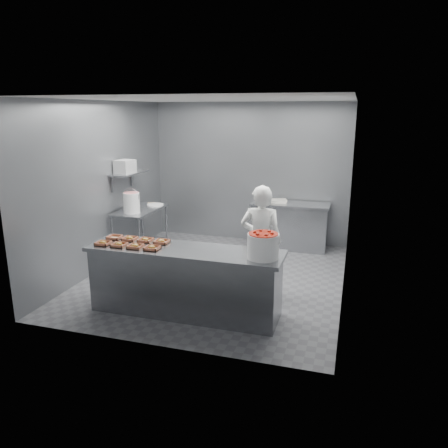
{
  "coord_description": "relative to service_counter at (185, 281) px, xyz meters",
  "views": [
    {
      "loc": [
        2.05,
        -6.37,
        2.65
      ],
      "look_at": [
        0.19,
        -0.2,
        0.96
      ],
      "focal_mm": 35.0,
      "sensor_mm": 36.0,
      "label": 1
    }
  ],
  "objects": [
    {
      "name": "wall_shelf",
      "position": [
        -1.82,
        1.95,
        1.1
      ],
      "size": [
        0.35,
        0.9,
        0.03
      ],
      "primitive_type": "cube",
      "color": "slate",
      "rests_on": "wall_left"
    },
    {
      "name": "tray_2",
      "position": [
        -0.63,
        -0.15,
        0.47
      ],
      "size": [
        0.19,
        0.18,
        0.06
      ],
      "color": "tan",
      "rests_on": "service_counter"
    },
    {
      "name": "service_counter",
      "position": [
        0.0,
        0.0,
        0.0
      ],
      "size": [
        2.6,
        0.7,
        0.9
      ],
      "color": "slate",
      "rests_on": "ground"
    },
    {
      "name": "rag",
      "position": [
        -1.63,
        2.39,
        0.46
      ],
      "size": [
        0.19,
        0.18,
        0.02
      ],
      "primitive_type": "cube",
      "rotation": [
        0.0,
        0.0,
        0.43
      ],
      "color": "#CCB28C",
      "rests_on": "prep_table"
    },
    {
      "name": "wall_left",
      "position": [
        -2.0,
        1.35,
        0.95
      ],
      "size": [
        0.04,
        4.5,
        2.8
      ],
      "primitive_type": "cube",
      "color": "slate",
      "rests_on": "ground"
    },
    {
      "name": "appliance",
      "position": [
        -1.82,
        1.8,
        1.23
      ],
      "size": [
        0.32,
        0.35,
        0.23
      ],
      "primitive_type": "cube",
      "rotation": [
        0.0,
        0.0,
        -0.16
      ],
      "color": "gray",
      "rests_on": "wall_shelf"
    },
    {
      "name": "tray_3",
      "position": [
        -0.39,
        -0.15,
        0.47
      ],
      "size": [
        0.19,
        0.18,
        0.06
      ],
      "color": "tan",
      "rests_on": "service_counter"
    },
    {
      "name": "tray_7",
      "position": [
        -0.39,
        0.15,
        0.47
      ],
      "size": [
        0.19,
        0.18,
        0.06
      ],
      "color": "tan",
      "rests_on": "service_counter"
    },
    {
      "name": "tray_4",
      "position": [
        -1.1,
        0.15,
        0.47
      ],
      "size": [
        0.19,
        0.18,
        0.04
      ],
      "color": "tan",
      "rests_on": "service_counter"
    },
    {
      "name": "tray_1",
      "position": [
        -0.87,
        -0.15,
        0.47
      ],
      "size": [
        0.19,
        0.18,
        0.06
      ],
      "color": "tan",
      "rests_on": "service_counter"
    },
    {
      "name": "worker",
      "position": [
        0.83,
        0.88,
        0.36
      ],
      "size": [
        0.63,
        0.44,
        1.63
      ],
      "primitive_type": "imported",
      "rotation": [
        0.0,
        0.0,
        3.22
      ],
      "color": "white",
      "rests_on": "ground"
    },
    {
      "name": "ceiling",
      "position": [
        0.0,
        1.35,
        2.35
      ],
      "size": [
        4.5,
        4.5,
        0.0
      ],
      "primitive_type": "plane",
      "rotation": [
        3.14,
        0.0,
        0.0
      ],
      "color": "white",
      "rests_on": "wall_back"
    },
    {
      "name": "prep_table",
      "position": [
        -1.65,
        1.95,
        0.14
      ],
      "size": [
        0.6,
        1.2,
        0.9
      ],
      "color": "slate",
      "rests_on": "ground"
    },
    {
      "name": "tray_6",
      "position": [
        -0.63,
        0.15,
        0.47
      ],
      "size": [
        0.19,
        0.18,
        0.06
      ],
      "color": "tan",
      "rests_on": "service_counter"
    },
    {
      "name": "bucket_lid",
      "position": [
        -1.51,
        2.3,
        0.46
      ],
      "size": [
        0.35,
        0.35,
        0.02
      ],
      "primitive_type": "cylinder",
      "rotation": [
        0.0,
        0.0,
        -0.15
      ],
      "color": "white",
      "rests_on": "prep_table"
    },
    {
      "name": "glaze_bucket",
      "position": [
        -1.64,
        1.64,
        0.64
      ],
      "size": [
        0.3,
        0.28,
        0.43
      ],
      "color": "white",
      "rests_on": "prep_table"
    },
    {
      "name": "wall_right",
      "position": [
        2.0,
        1.35,
        0.95
      ],
      "size": [
        0.04,
        4.5,
        2.8
      ],
      "primitive_type": "cube",
      "color": "slate",
      "rests_on": "ground"
    },
    {
      "name": "wall_back",
      "position": [
        0.0,
        3.6,
        0.95
      ],
      "size": [
        4.0,
        0.04,
        2.8
      ],
      "primitive_type": "cube",
      "color": "slate",
      "rests_on": "ground"
    },
    {
      "name": "tray_5",
      "position": [
        -0.87,
        0.15,
        0.47
      ],
      "size": [
        0.19,
        0.18,
        0.06
      ],
      "color": "tan",
      "rests_on": "service_counter"
    },
    {
      "name": "paper_stack",
      "position": [
        0.67,
        3.25,
        0.48
      ],
      "size": [
        0.33,
        0.27,
        0.06
      ],
      "primitive_type": "cube",
      "rotation": [
        0.0,
        0.0,
        0.16
      ],
      "color": "silver",
      "rests_on": "back_counter"
    },
    {
      "name": "strawberry_tub",
      "position": [
        1.05,
        -0.07,
        0.61
      ],
      "size": [
        0.38,
        0.38,
        0.32
      ],
      "color": "white",
      "rests_on": "service_counter"
    },
    {
      "name": "floor",
      "position": [
        0.0,
        1.35,
        -0.45
      ],
      "size": [
        4.5,
        4.5,
        0.0
      ],
      "primitive_type": "plane",
      "color": "#4C4C51",
      "rests_on": "ground"
    },
    {
      "name": "tray_0",
      "position": [
        -1.11,
        -0.15,
        0.47
      ],
      "size": [
        0.19,
        0.18,
        0.06
      ],
      "color": "tan",
      "rests_on": "service_counter"
    },
    {
      "name": "back_counter",
      "position": [
        0.9,
        3.25,
        -0.0
      ],
      "size": [
        1.5,
        0.6,
        0.9
      ],
      "color": "slate",
      "rests_on": "ground"
    }
  ]
}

